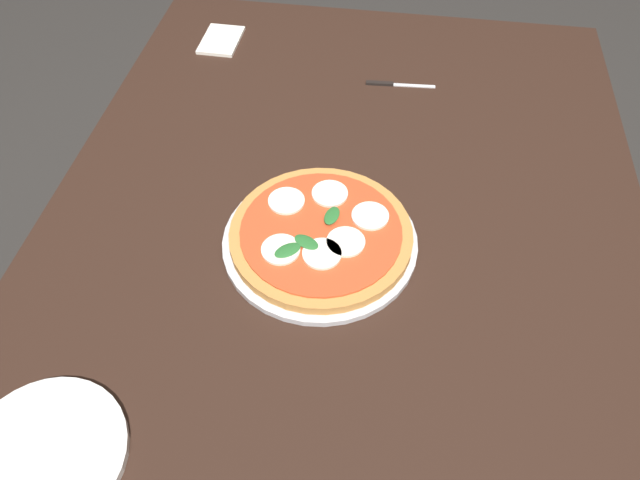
{
  "coord_description": "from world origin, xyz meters",
  "views": [
    {
      "loc": [
        0.73,
        0.07,
        1.55
      ],
      "look_at": [
        0.08,
        -0.03,
        0.75
      ],
      "focal_mm": 32.95,
      "sensor_mm": 36.0,
      "label": 1
    }
  ],
  "objects": [
    {
      "name": "ground_plane",
      "position": [
        0.0,
        0.0,
        0.0
      ],
      "size": [
        6.0,
        6.0,
        0.0
      ],
      "primitive_type": "plane",
      "color": "#2D2B28"
    },
    {
      "name": "pizza",
      "position": [
        0.08,
        -0.03,
        0.77
      ],
      "size": [
        0.32,
        0.32,
        0.03
      ],
      "color": "#C6843F",
      "rests_on": "serving_tray"
    },
    {
      "name": "serving_tray",
      "position": [
        0.08,
        -0.03,
        0.75
      ],
      "size": [
        0.34,
        0.34,
        0.01
      ],
      "primitive_type": "cylinder",
      "color": "silver",
      "rests_on": "dining_table"
    },
    {
      "name": "napkin",
      "position": [
        -0.53,
        -0.37,
        0.75
      ],
      "size": [
        0.13,
        0.09,
        0.01
      ],
      "primitive_type": "cube",
      "rotation": [
        0.0,
        0.0,
        -0.02
      ],
      "color": "white",
      "rests_on": "dining_table"
    },
    {
      "name": "plate_white",
      "position": [
        0.51,
        -0.35,
        0.75
      ],
      "size": [
        0.23,
        0.23,
        0.01
      ],
      "primitive_type": "cylinder",
      "color": "white",
      "rests_on": "dining_table"
    },
    {
      "name": "knife",
      "position": [
        -0.41,
        0.06,
        0.75
      ],
      "size": [
        0.02,
        0.16,
        0.01
      ],
      "color": "black",
      "rests_on": "dining_table"
    },
    {
      "name": "dining_table",
      "position": [
        0.0,
        0.0,
        0.66
      ],
      "size": [
        1.46,
        1.11,
        0.74
      ],
      "color": "black",
      "rests_on": "ground_plane"
    }
  ]
}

